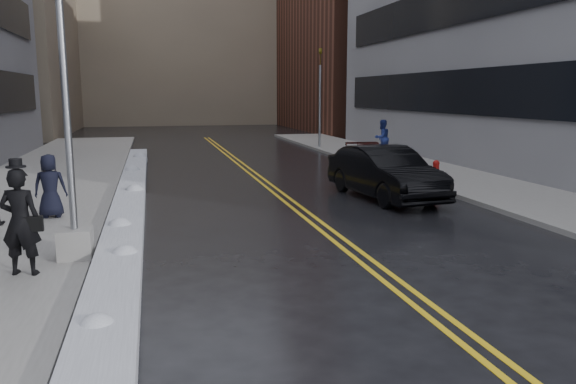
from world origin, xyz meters
TOP-DOWN VIEW (x-y plane):
  - ground at (0.00, 0.00)m, footprint 160.00×160.00m
  - sidewalk_west at (-5.75, 10.00)m, footprint 5.50×50.00m
  - sidewalk_east at (10.00, 10.00)m, footprint 4.00×50.00m
  - lane_line_left at (2.35, 10.00)m, footprint 0.12×50.00m
  - lane_line_right at (2.65, 10.00)m, footprint 0.12×50.00m
  - snow_ridge at (-2.45, 8.00)m, footprint 0.90×30.00m
  - building_far at (2.00, 60.00)m, footprint 36.00×16.00m
  - lamppost at (-3.30, 2.00)m, footprint 0.65×0.65m
  - fire_hydrant at (9.00, 10.00)m, footprint 0.26×0.26m
  - traffic_signal at (8.50, 24.00)m, footprint 0.16×0.20m
  - pedestrian_fedora at (-4.09, 1.09)m, footprint 0.81×0.63m
  - pedestrian_c at (-4.40, 6.14)m, footprint 0.84×0.56m
  - pedestrian_east at (10.17, 18.08)m, footprint 1.11×0.98m
  - car_black at (5.69, 7.30)m, footprint 2.40×5.39m
  - car_maroon at (7.50, 12.42)m, footprint 2.10×4.54m

SIDE VIEW (x-z plane):
  - ground at x=0.00m, z-range 0.00..0.00m
  - lane_line_left at x=2.35m, z-range 0.00..0.01m
  - lane_line_right at x=2.65m, z-range 0.00..0.01m
  - sidewalk_west at x=-5.75m, z-range 0.00..0.15m
  - sidewalk_east at x=10.00m, z-range 0.00..0.15m
  - snow_ridge at x=-2.45m, z-range 0.00..0.34m
  - fire_hydrant at x=9.00m, z-range 0.18..0.91m
  - car_maroon at x=7.50m, z-range 0.00..1.28m
  - car_black at x=5.69m, z-range 0.00..1.72m
  - pedestrian_c at x=-4.40m, z-range 0.15..1.85m
  - pedestrian_east at x=10.17m, z-range 0.15..2.07m
  - pedestrian_fedora at x=-4.09m, z-range 0.15..2.13m
  - lamppost at x=-3.30m, z-range -1.28..6.35m
  - traffic_signal at x=8.50m, z-range 0.40..6.40m
  - building_far at x=2.00m, z-range 0.00..22.00m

